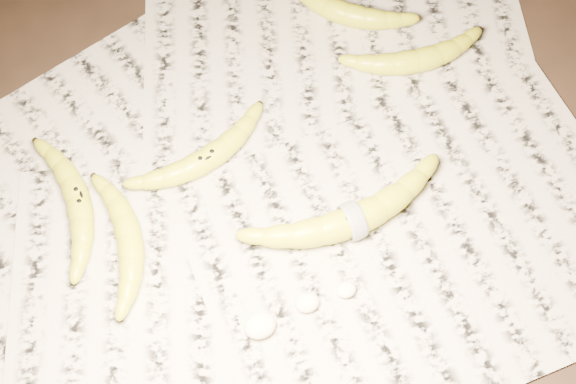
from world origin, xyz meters
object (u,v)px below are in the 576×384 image
object	(u,v)px
banana_left_b	(129,238)
banana_left_a	(78,200)
banana_center	(206,158)
banana_upper_a	(417,59)
banana_taped	(353,220)
banana_upper_b	(346,12)

from	to	relation	value
banana_left_b	banana_left_a	bearing A→B (deg)	38.06
banana_left_a	banana_center	xyz separation A→B (m)	(0.17, 0.00, 0.00)
banana_upper_a	banana_left_b	bearing A→B (deg)	-158.11
banana_left_a	banana_center	distance (m)	0.17
banana_left_a	banana_taped	size ratio (longest dim) A/B	0.77
banana_left_a	banana_upper_a	size ratio (longest dim) A/B	1.05
banana_center	banana_taped	size ratio (longest dim) A/B	0.75
banana_left_a	banana_left_b	world-z (taller)	same
banana_left_b	banana_center	distance (m)	0.14
banana_upper_b	banana_center	bearing A→B (deg)	-106.52
banana_taped	banana_upper_b	bearing A→B (deg)	65.53
banana_center	banana_upper_a	bearing A→B (deg)	-6.52
banana_center	banana_upper_b	distance (m)	0.31
banana_left_b	banana_taped	xyz separation A→B (m)	(0.26, -0.07, 0.00)
banana_left_a	banana_left_b	distance (m)	0.09
banana_left_a	banana_upper_a	bearing A→B (deg)	-83.84
banana_left_b	banana_upper_a	size ratio (longest dim) A/B	0.96
banana_taped	banana_left_a	bearing A→B (deg)	151.32
banana_center	banana_upper_a	xyz separation A→B (m)	(0.32, 0.05, 0.00)
banana_upper_b	banana_left_b	bearing A→B (deg)	-106.50
banana_taped	banana_upper_a	world-z (taller)	banana_taped
banana_left_b	banana_upper_a	distance (m)	0.46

